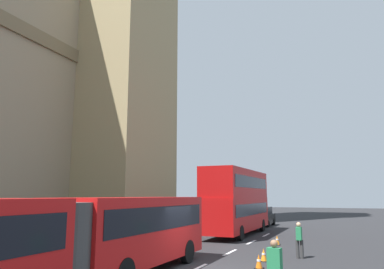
{
  "coord_description": "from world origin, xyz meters",
  "views": [
    {
      "loc": [
        -14.07,
        -5.92,
        2.98
      ],
      "look_at": [
        9.99,
        4.42,
        7.43
      ],
      "focal_mm": 33.54,
      "sensor_mm": 36.0,
      "label": 1
    }
  ],
  "objects": [
    {
      "name": "traffic_cone_east",
      "position": [
        8.69,
        -1.78,
        0.28
      ],
      "size": [
        0.36,
        0.36,
        0.58
      ],
      "color": "black",
      "rests_on": "ground_plane"
    },
    {
      "name": "articulated_bus",
      "position": [
        -5.93,
        1.99,
        1.75
      ],
      "size": [
        17.14,
        2.54,
        2.9
      ],
      "color": "red",
      "rests_on": "ground_plane"
    },
    {
      "name": "traffic_cone_west",
      "position": [
        1.2,
        -2.36,
        0.28
      ],
      "size": [
        0.36,
        0.36,
        0.58
      ],
      "color": "black",
      "rests_on": "ground_plane"
    },
    {
      "name": "lane_centre_marking",
      "position": [
        0.19,
        0.0,
        0.01
      ],
      "size": [
        29.8,
        0.16,
        0.01
      ],
      "color": "silver",
      "rests_on": "ground_plane"
    },
    {
      "name": "traffic_cone_middle",
      "position": [
        2.92,
        -2.19,
        0.28
      ],
      "size": [
        0.36,
        0.36,
        0.58
      ],
      "color": "black",
      "rests_on": "ground_plane"
    },
    {
      "name": "sedan_lead",
      "position": [
        22.11,
        2.04,
        0.91
      ],
      "size": [
        4.4,
        1.86,
        1.85
      ],
      "color": "black",
      "rests_on": "ground_plane"
    },
    {
      "name": "pedestrian_near_cones",
      "position": [
        -3.1,
        -3.83,
        0.91
      ],
      "size": [
        0.36,
        0.44,
        1.69
      ],
      "color": "#262D4C",
      "rests_on": "ground_plane"
    },
    {
      "name": "double_decker_bus",
      "position": [
        13.27,
        2.0,
        2.71
      ],
      "size": [
        10.58,
        2.54,
        4.9
      ],
      "color": "#B20F0F",
      "rests_on": "ground_plane"
    },
    {
      "name": "pedestrian_by_kerb",
      "position": [
        4.37,
        -3.62,
        0.91
      ],
      "size": [
        0.41,
        0.36,
        1.69
      ],
      "color": "#333333",
      "rests_on": "ground_plane"
    }
  ]
}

